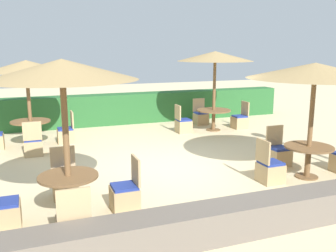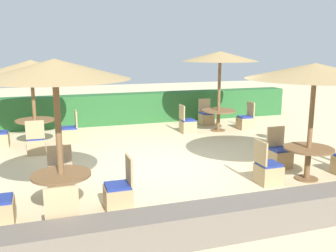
{
  "view_description": "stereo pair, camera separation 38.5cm",
  "coord_description": "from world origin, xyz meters",
  "views": [
    {
      "loc": [
        -3.11,
        -7.7,
        2.78
      ],
      "look_at": [
        0.0,
        0.6,
        0.9
      ],
      "focal_mm": 40.0,
      "sensor_mm": 36.0,
      "label": 1
    },
    {
      "loc": [
        -2.75,
        -7.83,
        2.78
      ],
      "look_at": [
        0.0,
        0.6,
        0.9
      ],
      "focal_mm": 40.0,
      "sensor_mm": 36.0,
      "label": 2
    }
  ],
  "objects": [
    {
      "name": "patio_chair_front_right_north",
      "position": [
        2.37,
        -0.58,
        0.26
      ],
      "size": [
        0.46,
        0.46,
        0.93
      ],
      "rotation": [
        0.0,
        0.0,
        3.14
      ],
      "color": "tan",
      "rests_on": "ground_plane"
    },
    {
      "name": "patio_chair_front_right_west",
      "position": [
        1.48,
        -1.49,
        0.26
      ],
      "size": [
        0.46,
        0.46,
        0.93
      ],
      "rotation": [
        0.0,
        0.0,
        -1.57
      ],
      "color": "tan",
      "rests_on": "ground_plane"
    },
    {
      "name": "parasol_front_right",
      "position": [
        2.43,
        -1.52,
        2.29
      ],
      "size": [
        2.8,
        2.8,
        2.46
      ],
      "color": "brown",
      "rests_on": "ground_plane"
    },
    {
      "name": "patio_chair_front_left_south",
      "position": [
        -2.65,
        -2.66,
        0.26
      ],
      "size": [
        0.46,
        0.46,
        0.93
      ],
      "color": "tan",
      "rests_on": "ground_plane"
    },
    {
      "name": "ground_plane",
      "position": [
        0.0,
        0.0,
        0.0
      ],
      "size": [
        40.0,
        40.0,
        0.0
      ],
      "primitive_type": "plane",
      "color": "beige"
    },
    {
      "name": "parasol_back_left",
      "position": [
        -3.12,
        3.38,
        2.25
      ],
      "size": [
        2.23,
        2.23,
        2.42
      ],
      "color": "brown",
      "rests_on": "ground_plane"
    },
    {
      "name": "parasol_back_right",
      "position": [
        2.69,
        3.38,
        2.47
      ],
      "size": [
        2.5,
        2.5,
        2.64
      ],
      "color": "brown",
      "rests_on": "ground_plane"
    },
    {
      "name": "patio_chair_front_left_west",
      "position": [
        -3.61,
        -1.75,
        0.26
      ],
      "size": [
        0.46,
        0.46,
        0.93
      ],
      "rotation": [
        0.0,
        0.0,
        -1.57
      ],
      "color": "tan",
      "rests_on": "ground_plane"
    },
    {
      "name": "patio_chair_front_left_east",
      "position": [
        -1.66,
        -1.74,
        0.26
      ],
      "size": [
        0.46,
        0.46,
        0.93
      ],
      "rotation": [
        0.0,
        0.0,
        1.57
      ],
      "color": "tan",
      "rests_on": "ground_plane"
    },
    {
      "name": "stone_border",
      "position": [
        0.0,
        -3.19,
        0.25
      ],
      "size": [
        10.0,
        0.56,
        0.51
      ],
      "primitive_type": "cube",
      "color": "#6B6056",
      "rests_on": "ground_plane"
    },
    {
      "name": "hedge_row",
      "position": [
        0.0,
        5.65,
        0.55
      ],
      "size": [
        13.0,
        0.7,
        1.09
      ],
      "primitive_type": "cube",
      "color": "#28602D",
      "rests_on": "ground_plane"
    },
    {
      "name": "patio_chair_back_right_north",
      "position": [
        2.72,
        4.44,
        0.26
      ],
      "size": [
        0.46,
        0.46,
        0.93
      ],
      "rotation": [
        0.0,
        0.0,
        3.14
      ],
      "color": "tan",
      "rests_on": "ground_plane"
    },
    {
      "name": "patio_chair_back_left_south",
      "position": [
        -3.1,
        2.35,
        0.26
      ],
      "size": [
        0.46,
        0.46,
        0.93
      ],
      "color": "tan",
      "rests_on": "ground_plane"
    },
    {
      "name": "patio_chair_front_left_north",
      "position": [
        -2.59,
        -0.77,
        0.26
      ],
      "size": [
        0.46,
        0.46,
        0.93
      ],
      "rotation": [
        0.0,
        0.0,
        3.14
      ],
      "color": "tan",
      "rests_on": "ground_plane"
    },
    {
      "name": "parasol_front_left",
      "position": [
        -2.61,
        -1.74,
        2.43
      ],
      "size": [
        2.35,
        2.35,
        2.6
      ],
      "color": "brown",
      "rests_on": "ground_plane"
    },
    {
      "name": "patio_chair_back_right_west",
      "position": [
        1.59,
        3.43,
        0.26
      ],
      "size": [
        0.46,
        0.46,
        0.93
      ],
      "rotation": [
        0.0,
        0.0,
        -1.57
      ],
      "color": "tan",
      "rests_on": "ground_plane"
    },
    {
      "name": "patio_chair_back_left_east",
      "position": [
        -2.16,
        3.39,
        0.26
      ],
      "size": [
        0.46,
        0.46,
        0.93
      ],
      "rotation": [
        0.0,
        0.0,
        1.57
      ],
      "color": "tan",
      "rests_on": "ground_plane"
    },
    {
      "name": "round_table_back_left",
      "position": [
        -3.12,
        3.38,
        0.58
      ],
      "size": [
        1.09,
        1.09,
        0.73
      ],
      "color": "brown",
      "rests_on": "ground_plane"
    },
    {
      "name": "round_table_front_right",
      "position": [
        2.43,
        -1.52,
        0.55
      ],
      "size": [
        1.03,
        1.03,
        0.7
      ],
      "color": "brown",
      "rests_on": "ground_plane"
    },
    {
      "name": "round_table_back_right",
      "position": [
        2.69,
        3.38,
        0.57
      ],
      "size": [
        1.14,
        1.14,
        0.71
      ],
      "color": "brown",
      "rests_on": "ground_plane"
    },
    {
      "name": "patio_chair_back_right_east",
      "position": [
        3.69,
        3.34,
        0.26
      ],
      "size": [
        0.46,
        0.46,
        0.93
      ],
      "rotation": [
        0.0,
        0.0,
        1.57
      ],
      "color": "tan",
      "rests_on": "ground_plane"
    },
    {
      "name": "round_table_front_left",
      "position": [
        -2.61,
        -1.74,
        0.57
      ],
      "size": [
        0.97,
        0.97,
        0.74
      ],
      "color": "brown",
      "rests_on": "ground_plane"
    }
  ]
}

